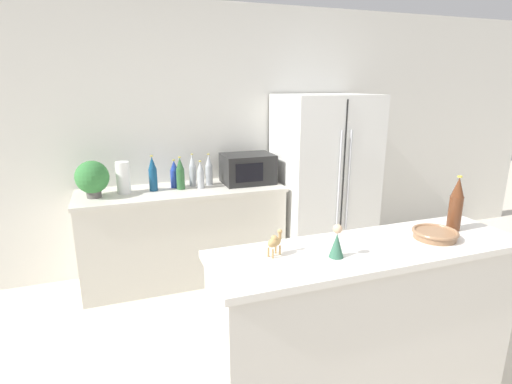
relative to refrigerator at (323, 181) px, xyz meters
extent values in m
cube|color=white|center=(-0.91, 0.41, 0.42)|extent=(8.00, 0.06, 2.55)
cube|color=silver|center=(-1.42, 0.08, -0.43)|extent=(1.83, 0.60, 0.85)
cube|color=silver|center=(-1.42, 0.08, 0.01)|extent=(1.86, 0.63, 0.03)
cube|color=white|center=(0.00, 0.00, 0.00)|extent=(0.90, 0.73, 1.72)
cube|color=black|center=(0.00, -0.37, 0.00)|extent=(0.01, 0.01, 1.65)
cylinder|color=#B2B5BA|center=(-0.05, -0.38, 0.09)|extent=(0.02, 0.02, 0.94)
cylinder|color=#B2B5BA|center=(0.05, -0.38, 0.09)|extent=(0.02, 0.02, 0.94)
cube|color=beige|center=(-0.78, -1.89, -0.37)|extent=(1.63, 0.45, 0.98)
cube|color=silver|center=(-0.78, -1.89, 0.14)|extent=(1.67, 0.49, 0.03)
cylinder|color=#595451|center=(-2.16, 0.05, 0.06)|extent=(0.12, 0.12, 0.07)
sphere|color=#387F3D|center=(-2.16, 0.05, 0.20)|extent=(0.28, 0.28, 0.28)
cylinder|color=white|center=(-1.92, 0.10, 0.16)|extent=(0.12, 0.12, 0.28)
cube|color=black|center=(-0.77, 0.10, 0.16)|extent=(0.48, 0.36, 0.28)
cube|color=black|center=(-0.82, -0.08, 0.16)|extent=(0.26, 0.01, 0.17)
cylinder|color=#2D6033|center=(-1.42, 0.08, 0.12)|extent=(0.07, 0.07, 0.19)
cone|color=#2D6033|center=(-1.42, 0.08, 0.26)|extent=(0.07, 0.07, 0.10)
cylinder|color=gold|center=(-1.42, 0.08, 0.32)|extent=(0.03, 0.03, 0.01)
cylinder|color=#B2B7BC|center=(-1.14, 0.15, 0.12)|extent=(0.07, 0.07, 0.19)
cone|color=#B2B7BC|center=(-1.14, 0.15, 0.26)|extent=(0.06, 0.06, 0.10)
cylinder|color=gold|center=(-1.14, 0.15, 0.32)|extent=(0.02, 0.02, 0.01)
cylinder|color=navy|center=(-1.66, 0.11, 0.12)|extent=(0.07, 0.07, 0.20)
cone|color=navy|center=(-1.66, 0.11, 0.28)|extent=(0.07, 0.07, 0.11)
cylinder|color=gold|center=(-1.66, 0.11, 0.34)|extent=(0.03, 0.03, 0.01)
cylinder|color=#B2B7BC|center=(-1.30, 0.16, 0.12)|extent=(0.06, 0.06, 0.19)
cone|color=#B2B7BC|center=(-1.30, 0.16, 0.27)|extent=(0.06, 0.06, 0.11)
cylinder|color=gold|center=(-1.30, 0.16, 0.33)|extent=(0.02, 0.02, 0.01)
cylinder|color=#B2B7BC|center=(-1.25, 0.05, 0.10)|extent=(0.06, 0.06, 0.16)
cone|color=#B2B7BC|center=(-1.25, 0.05, 0.23)|extent=(0.06, 0.06, 0.09)
cylinder|color=gold|center=(-1.25, 0.05, 0.28)|extent=(0.02, 0.02, 0.01)
cylinder|color=navy|center=(-1.47, 0.16, 0.11)|extent=(0.08, 0.08, 0.16)
cone|color=navy|center=(-1.47, 0.16, 0.23)|extent=(0.07, 0.07, 0.09)
cylinder|color=gold|center=(-1.47, 0.16, 0.28)|extent=(0.03, 0.03, 0.01)
cylinder|color=#562D19|center=(-0.20, -1.84, 0.26)|extent=(0.07, 0.07, 0.20)
cone|color=#562D19|center=(-0.20, -1.84, 0.41)|extent=(0.07, 0.07, 0.11)
cylinder|color=gold|center=(-0.20, -1.84, 0.47)|extent=(0.03, 0.03, 0.01)
cylinder|color=#8C6647|center=(-0.39, -1.91, 0.18)|extent=(0.22, 0.22, 0.04)
torus|color=#8C6647|center=(-0.39, -1.91, 0.20)|extent=(0.24, 0.24, 0.02)
ellipsoid|color=tan|center=(-1.29, -1.83, 0.23)|extent=(0.10, 0.08, 0.04)
sphere|color=tan|center=(-1.29, -1.83, 0.25)|extent=(0.03, 0.03, 0.03)
cylinder|color=tan|center=(-1.25, -1.81, 0.25)|extent=(0.02, 0.02, 0.04)
sphere|color=tan|center=(-1.25, -1.81, 0.27)|extent=(0.02, 0.02, 0.02)
cylinder|color=tan|center=(-1.27, -1.80, 0.18)|extent=(0.01, 0.01, 0.05)
cylinder|color=tan|center=(-1.26, -1.83, 0.18)|extent=(0.01, 0.01, 0.05)
cylinder|color=tan|center=(-1.32, -1.83, 0.18)|extent=(0.01, 0.01, 0.05)
cylinder|color=tan|center=(-1.30, -1.85, 0.18)|extent=(0.01, 0.01, 0.05)
cone|color=#33664C|center=(-1.01, -1.94, 0.22)|extent=(0.07, 0.07, 0.12)
sphere|color=tan|center=(-1.01, -1.94, 0.30)|extent=(0.05, 0.05, 0.05)
camera|label=1|loc=(-1.96, -3.47, 0.96)|focal=28.00mm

